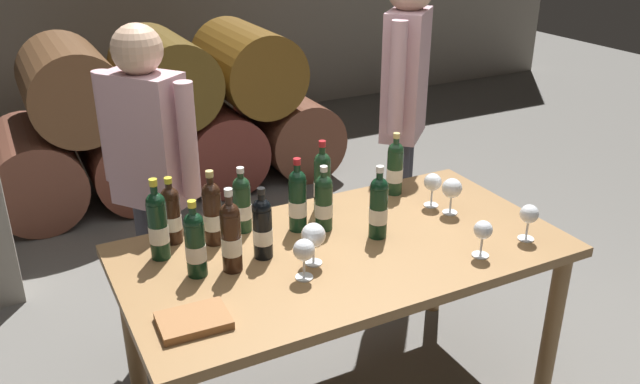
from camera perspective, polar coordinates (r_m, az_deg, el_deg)
The scene contains 23 objects.
barrel_stack at distance 4.88m, azimuth -13.14°, elevation 6.27°, with size 2.49×0.90×1.15m.
dining_table at distance 2.58m, azimuth 2.05°, elevation -6.52°, with size 1.70×0.90×0.76m.
wine_bottle_0 at distance 2.76m, azimuth 0.20°, elevation 0.95°, with size 0.07×0.07×0.32m.
wine_bottle_1 at distance 2.62m, azimuth -6.81°, elevation -0.98°, with size 0.07×0.07×0.27m.
wine_bottle_2 at distance 2.42m, azimuth -5.03°, elevation -3.08°, with size 0.07×0.07×0.28m.
wine_bottle_3 at distance 2.47m, azimuth -13.93°, elevation -2.78°, with size 0.07×0.07×0.32m.
wine_bottle_4 at distance 2.56m, azimuth 5.11°, elevation -1.29°, with size 0.07×0.07×0.30m.
wine_bottle_5 at distance 2.33m, azimuth -10.80°, elevation -4.41°, with size 0.07×0.07×0.29m.
wine_bottle_6 at distance 2.58m, azimuth -12.80°, elevation -1.89°, with size 0.07×0.07×0.27m.
wine_bottle_7 at distance 2.60m, azimuth -1.96°, elevation -0.66°, with size 0.07×0.07×0.31m.
wine_bottle_8 at distance 2.34m, azimuth -7.75°, elevation -3.82°, with size 0.07×0.07×0.32m.
wine_bottle_9 at distance 2.61m, azimuth 0.40°, elevation -0.85°, with size 0.07×0.07×0.27m.
wine_bottle_10 at distance 2.95m, azimuth 6.54°, elevation 2.13°, with size 0.07×0.07×0.29m.
wine_bottle_11 at distance 2.53m, azimuth -9.36°, elevation -1.77°, with size 0.07×0.07×0.30m.
wine_glass_0 at distance 2.80m, azimuth 11.41°, elevation 0.25°, with size 0.08×0.08×0.16m.
wine_glass_1 at distance 2.37m, azimuth -0.58°, elevation -3.84°, with size 0.09×0.09×0.16m.
wine_glass_2 at distance 2.49m, azimuth 14.00°, elevation -3.35°, with size 0.07×0.07×0.15m.
wine_glass_3 at distance 2.28m, azimuth -1.40°, elevation -5.17°, with size 0.08×0.08×0.15m.
wine_glass_4 at distance 2.66m, azimuth 17.74°, elevation -1.94°, with size 0.07×0.07×0.15m.
wine_glass_5 at distance 2.86m, azimuth 9.77°, elevation 0.76°, with size 0.08×0.08×0.15m.
tasting_notebook at distance 2.13m, azimuth -10.94°, elevation -10.93°, with size 0.22×0.16×0.03m, color #936038.
sommelier_presenting at distance 3.40m, azimuth 7.35°, elevation 7.92°, with size 0.38×0.37×1.72m.
taster_seated_left at distance 2.91m, azimuth -14.51°, elevation 1.91°, with size 0.34×0.41×1.54m.
Camera 1 is at (-1.10, -1.93, 1.99)m, focal length 36.78 mm.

